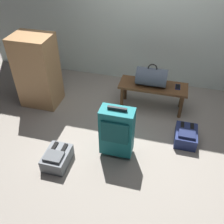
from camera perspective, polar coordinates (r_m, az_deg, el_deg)
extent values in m
plane|color=gray|center=(3.44, 4.32, -6.06)|extent=(6.60, 6.60, 0.00)
cube|color=brown|center=(3.77, 9.34, 5.84)|extent=(1.00, 0.36, 0.04)
cylinder|color=brown|center=(3.83, 2.26, 3.19)|extent=(0.05, 0.05, 0.38)
cylinder|color=brown|center=(3.78, 15.36, 1.12)|extent=(0.05, 0.05, 0.38)
cylinder|color=brown|center=(4.04, 3.08, 5.26)|extent=(0.05, 0.05, 0.38)
cylinder|color=brown|center=(4.00, 15.52, 3.32)|extent=(0.05, 0.05, 0.38)
cylinder|color=#475160|center=(3.70, 8.97, 7.86)|extent=(0.44, 0.26, 0.26)
torus|color=black|center=(3.63, 9.19, 9.76)|extent=(0.14, 0.02, 0.14)
cube|color=#191E4C|center=(3.78, 14.71, 5.53)|extent=(0.07, 0.14, 0.01)
cube|color=black|center=(3.78, 14.72, 5.59)|extent=(0.06, 0.13, 0.00)
cube|color=#14666B|center=(2.99, 1.12, -4.45)|extent=(0.40, 0.21, 0.64)
cube|color=#0E474A|center=(2.85, 0.59, -4.81)|extent=(0.32, 0.02, 0.29)
cube|color=#262628|center=(2.77, 1.21, 0.71)|extent=(0.22, 0.03, 0.04)
cylinder|color=black|center=(3.31, -1.01, -7.58)|extent=(0.02, 0.05, 0.05)
cylinder|color=black|center=(3.26, 3.74, -8.45)|extent=(0.02, 0.05, 0.05)
cube|color=slate|center=(3.15, -12.31, -10.16)|extent=(0.28, 0.38, 0.17)
cube|color=#515559|center=(3.04, -13.09, -9.78)|extent=(0.21, 0.17, 0.04)
cube|color=black|center=(3.15, -13.10, -7.89)|extent=(0.04, 0.19, 0.02)
cube|color=black|center=(3.10, -10.98, -8.38)|extent=(0.04, 0.19, 0.02)
cube|color=navy|center=(3.48, 16.39, -5.24)|extent=(0.28, 0.38, 0.17)
cube|color=#182045|center=(3.37, 16.67, -4.74)|extent=(0.21, 0.17, 0.04)
cube|color=black|center=(3.46, 15.67, -3.21)|extent=(0.04, 0.19, 0.02)
cube|color=black|center=(3.48, 17.72, -3.53)|extent=(0.04, 0.19, 0.02)
cube|color=#A87A4C|center=(3.94, -16.56, 8.83)|extent=(0.56, 0.44, 1.10)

